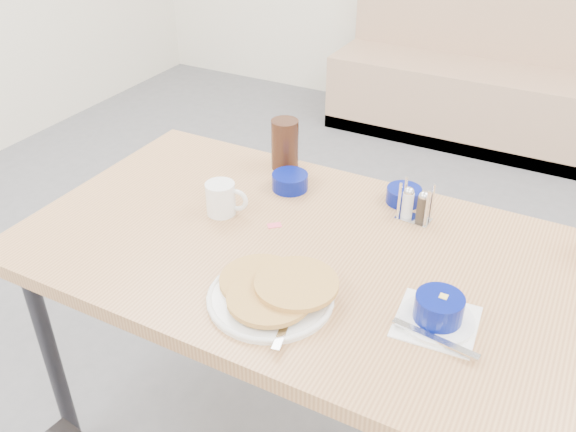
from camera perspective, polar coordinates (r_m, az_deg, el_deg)
The scene contains 10 objects.
booth_bench at distance 3.87m, azimuth 18.99°, elevation 11.75°, with size 1.90×0.56×1.22m.
dining_table at distance 1.52m, azimuth 1.54°, elevation -4.85°, with size 1.40×0.80×0.76m.
pancake_plate at distance 1.31m, azimuth -1.41°, elevation -7.14°, with size 0.27×0.28×0.05m.
coffee_mug at distance 1.59m, azimuth -6.19°, elevation 1.66°, with size 0.11×0.08×0.09m.
grits_setting at distance 1.29m, azimuth 13.87°, elevation -8.71°, with size 0.19×0.18×0.07m.
creamer_bowl at distance 1.71m, azimuth 0.18°, elevation 3.24°, with size 0.10×0.10×0.05m.
butter_bowl at distance 1.67m, azimuth 10.78°, elevation 1.91°, with size 0.09×0.09×0.04m.
amber_tumbler at distance 1.79m, azimuth -0.30°, elevation 6.72°, with size 0.08×0.08×0.15m, color black.
condiment_caddy at distance 1.59m, azimuth 11.78°, elevation 0.81°, with size 0.09×0.06×0.11m.
sugar_wrapper at distance 1.56m, azimuth -1.28°, elevation -0.88°, with size 0.04×0.02×0.00m, color #FE5471.
Camera 1 is at (0.53, -0.83, 1.62)m, focal length 38.00 mm.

